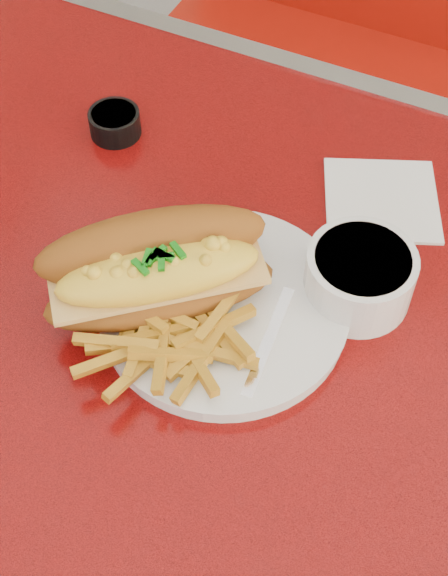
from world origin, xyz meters
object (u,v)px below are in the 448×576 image
at_px(diner_table, 287,444).
at_px(gravy_ramekin, 359,276).
at_px(mac_hoagie, 156,269).
at_px(fork, 275,326).
at_px(sauce_cup_left, 115,122).
at_px(booth_bench_far, 441,174).
at_px(dinner_plate, 224,308).

height_order(diner_table, gravy_ramekin, gravy_ramekin).
relative_size(mac_hoagie, fork, 1.52).
distance_m(diner_table, gravy_ramekin, 0.22).
bearing_deg(sauce_cup_left, diner_table, -32.41).
xyz_separation_m(booth_bench_far, gravy_ramekin, (0.02, -0.71, 0.51)).
height_order(diner_table, dinner_plate, dinner_plate).
bearing_deg(diner_table, dinner_plate, 165.93).
bearing_deg(mac_hoagie, diner_table, -41.08).
distance_m(diner_table, mac_hoagie, 0.26).
xyz_separation_m(dinner_plate, sauce_cup_left, (-0.22, 0.17, 0.01)).
relative_size(booth_bench_far, sauce_cup_left, 19.17).
relative_size(dinner_plate, mac_hoagie, 1.28).
xyz_separation_m(diner_table, booth_bench_far, (0.00, 0.81, -0.32)).
bearing_deg(dinner_plate, booth_bench_far, 83.81).
height_order(dinner_plate, gravy_ramekin, gravy_ramekin).
xyz_separation_m(mac_hoagie, sauce_cup_left, (-0.16, 0.19, -0.04)).
distance_m(fork, gravy_ramekin, 0.09).
distance_m(dinner_plate, mac_hoagie, 0.08).
bearing_deg(dinner_plate, gravy_ramekin, 35.49).
bearing_deg(mac_hoagie, sauce_cup_left, 90.19).
bearing_deg(booth_bench_far, diner_table, -90.00).
bearing_deg(booth_bench_far, fork, -92.36).
relative_size(gravy_ramekin, sauce_cup_left, 1.96).
relative_size(booth_bench_far, dinner_plate, 4.07).
relative_size(dinner_plate, gravy_ramekin, 2.41).
distance_m(dinner_plate, gravy_ramekin, 0.13).
distance_m(mac_hoagie, gravy_ramekin, 0.19).
xyz_separation_m(dinner_plate, fork, (0.05, -0.00, 0.01)).
relative_size(mac_hoagie, gravy_ramekin, 1.88).
xyz_separation_m(diner_table, dinner_plate, (-0.09, 0.02, 0.17)).
relative_size(diner_table, sauce_cup_left, 19.65).
height_order(booth_bench_far, gravy_ramekin, booth_bench_far).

